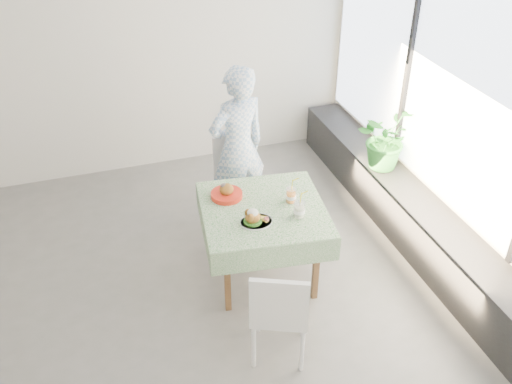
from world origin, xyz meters
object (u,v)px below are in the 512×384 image
object	(u,v)px
cafe_table	(263,234)
juice_cup_orange	(291,196)
chair_far	(239,198)
main_dish	(254,219)
chair_near	(279,326)
potted_plant	(385,138)
diner	(238,148)

from	to	relation	value
cafe_table	juice_cup_orange	size ratio (longest dim) A/B	4.35
cafe_table	chair_far	world-z (taller)	chair_far
main_dish	juice_cup_orange	xyz separation A→B (m)	(0.40, 0.20, 0.02)
chair_near	potted_plant	world-z (taller)	potted_plant
chair_near	main_dish	xyz separation A→B (m)	(0.04, 0.72, 0.51)
chair_far	chair_near	xyz separation A→B (m)	(-0.22, -1.78, -0.01)
chair_near	juice_cup_orange	distance (m)	1.14
main_dish	potted_plant	distance (m)	1.87
chair_far	potted_plant	xyz separation A→B (m)	(1.49, -0.20, 0.54)
cafe_table	potted_plant	distance (m)	1.71
diner	chair_near	bearing A→B (deg)	67.59
chair_far	potted_plant	world-z (taller)	potted_plant
potted_plant	chair_far	bearing A→B (deg)	172.43
chair_near	diner	size ratio (longest dim) A/B	0.53
cafe_table	potted_plant	size ratio (longest dim) A/B	1.82
chair_far	main_dish	bearing A→B (deg)	-99.59
chair_far	diner	distance (m)	0.56
diner	potted_plant	world-z (taller)	diner
chair_far	juice_cup_orange	world-z (taller)	juice_cup_orange
diner	potted_plant	xyz separation A→B (m)	(1.48, -0.22, -0.02)
diner	juice_cup_orange	world-z (taller)	diner
cafe_table	chair_far	bearing A→B (deg)	87.44
juice_cup_orange	chair_near	bearing A→B (deg)	-115.25
cafe_table	potted_plant	world-z (taller)	potted_plant
cafe_table	chair_near	xyz separation A→B (m)	(-0.18, -0.90, -0.19)
juice_cup_orange	chair_far	bearing A→B (deg)	104.20
chair_far	cafe_table	bearing A→B (deg)	-92.56
chair_far	potted_plant	distance (m)	1.59
chair_far	diner	bearing A→B (deg)	81.55
juice_cup_orange	potted_plant	size ratio (longest dim) A/B	0.42
juice_cup_orange	potted_plant	bearing A→B (deg)	27.50
cafe_table	chair_near	size ratio (longest dim) A/B	1.31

